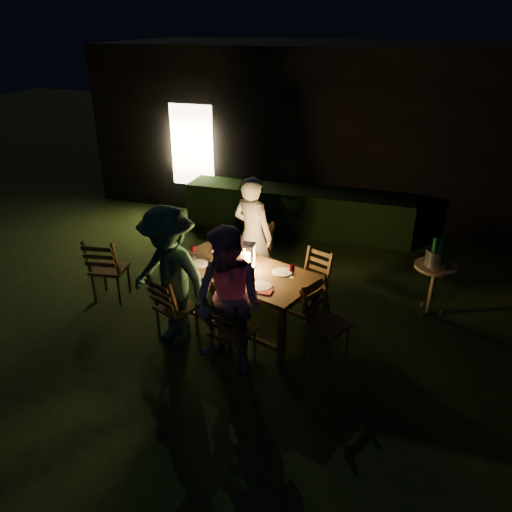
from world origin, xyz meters
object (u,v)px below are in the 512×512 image
(chair_far_left, at_px, (251,270))
(person_opp_left, at_px, (170,277))
(lantern, at_px, (248,258))
(bottle_bucket_b, at_px, (442,253))
(chair_near_right, at_px, (233,343))
(chair_end, at_px, (326,335))
(bottle_table, at_px, (227,254))
(person_house_side, at_px, (253,235))
(dining_table, at_px, (243,275))
(side_table, at_px, (435,271))
(bottle_bucket_a, at_px, (434,255))
(chair_far_right, at_px, (310,293))
(chair_near_left, at_px, (176,318))
(person_opp_right, at_px, (229,302))
(chair_spare, at_px, (110,279))
(ice_bucket, at_px, (437,258))

(chair_far_left, xyz_separation_m, person_opp_left, (-0.50, -1.51, 0.56))
(lantern, height_order, bottle_bucket_b, lantern)
(chair_near_right, xyz_separation_m, person_opp_left, (-0.87, 0.23, 0.59))
(chair_end, xyz_separation_m, bottle_bucket_b, (1.20, 1.42, 0.60))
(bottle_table, bearing_deg, person_opp_left, -121.93)
(chair_far_left, distance_m, person_opp_left, 1.69)
(person_house_side, relative_size, person_opp_left, 0.97)
(dining_table, xyz_separation_m, person_opp_left, (-0.68, -0.64, 0.18))
(chair_near_right, relative_size, side_table, 1.34)
(dining_table, height_order, bottle_bucket_a, bottle_bucket_a)
(dining_table, height_order, person_opp_left, person_opp_left)
(chair_far_left, bearing_deg, bottle_table, 99.60)
(person_opp_left, height_order, lantern, person_opp_left)
(dining_table, height_order, chair_far_right, chair_far_right)
(chair_near_left, distance_m, bottle_table, 1.02)
(chair_near_left, distance_m, person_house_side, 1.69)
(chair_near_left, xyz_separation_m, person_house_side, (0.50, 1.51, 0.57))
(chair_near_left, xyz_separation_m, person_opp_right, (0.84, -0.33, 0.57))
(chair_spare, xyz_separation_m, ice_bucket, (4.31, 1.00, 0.53))
(chair_far_left, relative_size, person_opp_left, 0.61)
(person_opp_right, bearing_deg, chair_far_right, 86.35)
(chair_near_right, relative_size, bottle_table, 3.48)
(chair_spare, height_order, person_house_side, person_house_side)
(chair_end, distance_m, ice_bucket, 1.88)
(chair_end, relative_size, person_opp_right, 0.56)
(ice_bucket, distance_m, bottle_bucket_b, 0.08)
(chair_near_right, height_order, chair_end, chair_near_right)
(chair_spare, relative_size, person_house_side, 0.59)
(person_house_side, relative_size, side_table, 2.35)
(bottle_bucket_a, bearing_deg, chair_near_right, -138.62)
(chair_spare, bearing_deg, chair_far_left, 16.84)
(chair_far_right, height_order, ice_bucket, ice_bucket)
(person_opp_right, relative_size, bottle_table, 6.12)
(chair_end, distance_m, lantern, 1.35)
(bottle_table, xyz_separation_m, bottle_bucket_b, (2.61, 0.96, -0.03))
(chair_spare, bearing_deg, person_opp_left, -35.15)
(dining_table, xyz_separation_m, chair_spare, (-1.99, 0.00, -0.39))
(lantern, distance_m, bottle_table, 0.30)
(chair_near_left, bearing_deg, bottle_table, 79.23)
(chair_far_right, bearing_deg, dining_table, 58.72)
(ice_bucket, bearing_deg, chair_near_right, -138.68)
(person_opp_right, xyz_separation_m, ice_bucket, (2.15, 1.92, -0.02))
(chair_far_right, xyz_separation_m, bottle_bucket_b, (1.61, 0.48, 0.62))
(lantern, bearing_deg, chair_spare, -179.20)
(chair_near_right, height_order, ice_bucket, chair_near_right)
(chair_near_left, distance_m, bottle_bucket_b, 3.50)
(lantern, bearing_deg, bottle_table, 171.24)
(person_house_side, distance_m, bottle_table, 0.85)
(chair_far_right, distance_m, chair_end, 1.02)
(person_opp_right, relative_size, bottle_bucket_b, 5.36)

